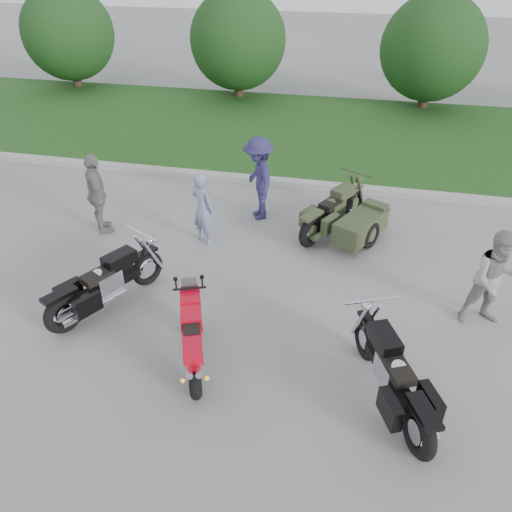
% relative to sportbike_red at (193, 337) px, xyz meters
% --- Properties ---
extents(ground, '(80.00, 80.00, 0.00)m').
position_rel_sportbike_red_xyz_m(ground, '(0.15, 0.68, -0.53)').
color(ground, '#9C9C97').
rests_on(ground, ground).
extents(curb, '(60.00, 0.30, 0.15)m').
position_rel_sportbike_red_xyz_m(curb, '(0.15, 6.68, -0.46)').
color(curb, '#A6A39C').
rests_on(curb, ground).
extents(grass_strip, '(60.00, 8.00, 0.14)m').
position_rel_sportbike_red_xyz_m(grass_strip, '(0.15, 10.83, -0.46)').
color(grass_strip, '#2C5B1F').
rests_on(grass_strip, ground).
extents(tree_far_left, '(3.60, 3.60, 4.00)m').
position_rel_sportbike_red_xyz_m(tree_far_left, '(-9.85, 14.18, 1.66)').
color(tree_far_left, '#3F2B1C').
rests_on(tree_far_left, ground).
extents(tree_mid_left, '(3.60, 3.60, 4.00)m').
position_rel_sportbike_red_xyz_m(tree_mid_left, '(-2.85, 14.18, 1.66)').
color(tree_mid_left, '#3F2B1C').
rests_on(tree_mid_left, ground).
extents(tree_mid_right, '(3.60, 3.60, 4.00)m').
position_rel_sportbike_red_xyz_m(tree_mid_right, '(4.15, 14.18, 1.66)').
color(tree_mid_right, '#3F2B1C').
rests_on(tree_mid_right, ground).
extents(sportbike_red, '(0.82, 1.83, 0.90)m').
position_rel_sportbike_red_xyz_m(sportbike_red, '(0.00, 0.00, 0.00)').
color(sportbike_red, black).
rests_on(sportbike_red, ground).
extents(cruiser_left, '(1.27, 2.22, 0.94)m').
position_rel_sportbike_red_xyz_m(cruiser_left, '(-1.94, 0.94, -0.05)').
color(cruiser_left, black).
rests_on(cruiser_left, ground).
extents(cruiser_right, '(1.16, 2.30, 0.94)m').
position_rel_sportbike_red_xyz_m(cruiser_right, '(2.94, -0.16, -0.05)').
color(cruiser_right, black).
rests_on(cruiser_right, ground).
extents(cruiser_sidecar, '(1.83, 2.27, 0.94)m').
position_rel_sportbike_red_xyz_m(cruiser_sidecar, '(2.04, 4.27, -0.09)').
color(cruiser_sidecar, black).
rests_on(cruiser_sidecar, ground).
extents(person_stripe, '(0.68, 0.62, 1.57)m').
position_rel_sportbike_red_xyz_m(person_stripe, '(-0.94, 3.53, 0.25)').
color(person_stripe, '#7B88A7').
rests_on(person_stripe, ground).
extents(person_grey, '(0.96, 0.82, 1.73)m').
position_rel_sportbike_red_xyz_m(person_grey, '(4.50, 2.01, 0.34)').
color(person_grey, gray).
rests_on(person_grey, ground).
extents(person_denim, '(1.18, 1.42, 1.91)m').
position_rel_sportbike_red_xyz_m(person_denim, '(-0.04, 4.84, 0.43)').
color(person_denim, navy).
rests_on(person_denim, ground).
extents(person_back, '(0.99, 1.10, 1.80)m').
position_rel_sportbike_red_xyz_m(person_back, '(-3.27, 3.44, 0.37)').
color(person_back, gray).
rests_on(person_back, ground).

